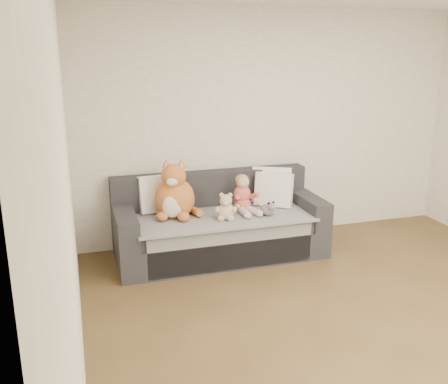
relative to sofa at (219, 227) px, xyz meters
name	(u,v)px	position (x,y,z in m)	size (l,w,h in m)	color
room_shell	(376,164)	(0.77, -1.64, 0.99)	(5.00, 5.00, 5.00)	brown
sofa	(219,227)	(0.00, 0.00, 0.00)	(2.20, 0.94, 0.85)	#252429
cushion_left	(159,194)	(-0.60, 0.23, 0.36)	(0.45, 0.24, 0.41)	white
cushion_right_back	(271,185)	(0.68, 0.19, 0.36)	(0.48, 0.38, 0.41)	white
cushion_right_front	(274,190)	(0.65, 0.05, 0.35)	(0.44, 0.39, 0.39)	white
toddler	(243,196)	(0.26, -0.04, 0.33)	(0.29, 0.41, 0.41)	#C94B47
plush_cat	(175,195)	(-0.47, 0.00, 0.39)	(0.48, 0.44, 0.63)	#A75125
teddy_bear	(226,209)	(0.00, -0.25, 0.28)	(0.22, 0.18, 0.29)	tan
plush_cow	(268,209)	(0.46, -0.25, 0.23)	(0.14, 0.21, 0.17)	white
sippy_cup	(223,212)	(0.00, -0.18, 0.22)	(0.10, 0.07, 0.10)	#703898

